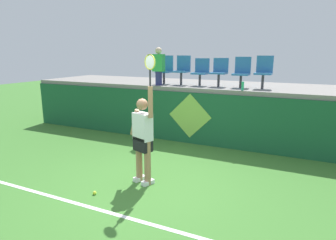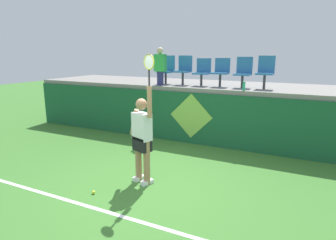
% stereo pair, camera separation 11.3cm
% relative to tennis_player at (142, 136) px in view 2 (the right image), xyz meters
% --- Properties ---
extents(ground_plane, '(40.00, 40.00, 0.00)m').
position_rel_tennis_player_xyz_m(ground_plane, '(0.17, -0.11, -0.96)').
color(ground_plane, '#3D752D').
extents(court_back_wall, '(12.21, 0.20, 1.46)m').
position_rel_tennis_player_xyz_m(court_back_wall, '(0.17, 2.93, -0.23)').
color(court_back_wall, '#195633').
rests_on(court_back_wall, ground_plane).
extents(spectator_platform, '(12.21, 2.65, 0.12)m').
position_rel_tennis_player_xyz_m(spectator_platform, '(0.17, 4.21, 0.56)').
color(spectator_platform, gray).
rests_on(spectator_platform, court_back_wall).
extents(court_baseline_stripe, '(10.99, 0.08, 0.01)m').
position_rel_tennis_player_xyz_m(court_baseline_stripe, '(0.17, -1.24, -0.96)').
color(court_baseline_stripe, white).
rests_on(court_baseline_stripe, ground_plane).
extents(tennis_player, '(0.72, 0.37, 2.52)m').
position_rel_tennis_player_xyz_m(tennis_player, '(0.00, 0.00, 0.00)').
color(tennis_player, white).
rests_on(tennis_player, ground_plane).
extents(tennis_ball, '(0.07, 0.07, 0.07)m').
position_rel_tennis_player_xyz_m(tennis_ball, '(-0.55, -0.84, -0.93)').
color(tennis_ball, '#D1E533').
rests_on(tennis_ball, ground_plane).
extents(water_bottle, '(0.07, 0.07, 0.23)m').
position_rel_tennis_player_xyz_m(water_bottle, '(1.26, 3.02, 0.73)').
color(water_bottle, '#26B272').
rests_on(water_bottle, spectator_platform).
extents(stadium_chair_0, '(0.44, 0.42, 0.87)m').
position_rel_tennis_player_xyz_m(stadium_chair_0, '(-1.30, 3.63, 1.09)').
color(stadium_chair_0, '#38383D').
rests_on(stadium_chair_0, spectator_platform).
extents(stadium_chair_1, '(0.44, 0.42, 0.88)m').
position_rel_tennis_player_xyz_m(stadium_chair_1, '(-0.71, 3.63, 1.10)').
color(stadium_chair_1, '#38383D').
rests_on(stadium_chair_1, spectator_platform).
extents(stadium_chair_2, '(0.44, 0.42, 0.80)m').
position_rel_tennis_player_xyz_m(stadium_chair_2, '(-0.12, 3.63, 1.06)').
color(stadium_chair_2, '#38383D').
rests_on(stadium_chair_2, spectator_platform).
extents(stadium_chair_3, '(0.44, 0.42, 0.81)m').
position_rel_tennis_player_xyz_m(stadium_chair_3, '(0.45, 3.62, 1.07)').
color(stadium_chair_3, '#38383D').
rests_on(stadium_chair_3, spectator_platform).
extents(stadium_chair_4, '(0.44, 0.42, 0.85)m').
position_rel_tennis_player_xyz_m(stadium_chair_4, '(1.09, 3.63, 1.08)').
color(stadium_chair_4, '#38383D').
rests_on(stadium_chair_4, spectator_platform).
extents(stadium_chair_5, '(0.44, 0.42, 0.88)m').
position_rel_tennis_player_xyz_m(stadium_chair_5, '(1.68, 3.63, 1.11)').
color(stadium_chair_5, '#38383D').
rests_on(stadium_chair_5, spectator_platform).
extents(spectator_0, '(0.34, 0.20, 1.11)m').
position_rel_tennis_player_xyz_m(spectator_0, '(-1.30, 3.19, 1.20)').
color(spectator_0, navy).
rests_on(spectator_0, spectator_platform).
extents(wall_signage_mount, '(1.27, 0.01, 1.44)m').
position_rel_tennis_player_xyz_m(wall_signage_mount, '(-0.13, 2.83, -0.96)').
color(wall_signage_mount, '#195633').
rests_on(wall_signage_mount, ground_plane).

